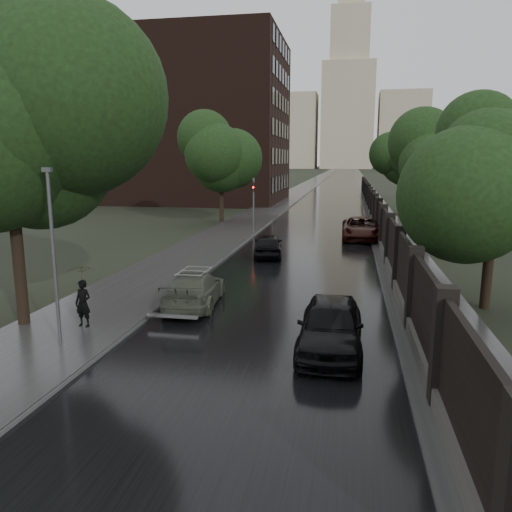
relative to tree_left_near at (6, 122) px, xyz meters
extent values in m
plane|color=black|center=(7.60, -3.00, -6.42)|extent=(800.00, 800.00, 0.00)
cube|color=black|center=(7.60, 187.00, -6.41)|extent=(8.00, 420.00, 0.02)
cube|color=#2D2D2D|center=(1.60, 187.00, -6.34)|extent=(4.00, 420.00, 0.16)
cube|color=#2D2D2D|center=(13.10, 187.00, -6.38)|extent=(3.00, 420.00, 0.08)
cube|color=#383533|center=(12.20, 29.00, -6.17)|extent=(0.40, 75.00, 0.50)
cube|color=black|center=(12.20, 29.00, -4.92)|extent=(0.15, 75.00, 2.00)
cube|color=black|center=(12.20, 67.00, -5.07)|extent=(0.45, 0.45, 2.70)
cylinder|color=black|center=(0.00, 0.00, -2.84)|extent=(0.36, 0.36, 7.15)
sphere|color=black|center=(0.00, 0.00, 0.02)|extent=(5.44, 5.44, 5.44)
cylinder|color=black|center=(-0.40, 27.00, -3.49)|extent=(0.36, 0.36, 5.85)
sphere|color=black|center=(-0.40, 27.00, -1.15)|extent=(4.25, 4.25, 4.25)
cylinder|color=black|center=(15.10, 5.00, -3.66)|extent=(0.36, 0.36, 5.53)
sphere|color=black|center=(15.10, 5.00, -1.45)|extent=(4.08, 4.08, 4.08)
cylinder|color=black|center=(15.10, 19.00, -3.66)|extent=(0.36, 0.36, 5.53)
sphere|color=black|center=(15.10, 19.00, -1.45)|extent=(4.08, 4.08, 4.08)
cylinder|color=black|center=(15.10, 37.00, -3.66)|extent=(0.36, 0.36, 5.53)
sphere|color=black|center=(15.10, 37.00, -1.45)|extent=(4.08, 4.08, 4.08)
cylinder|color=#59595E|center=(2.20, -1.50, -3.92)|extent=(0.10, 0.10, 5.00)
cube|color=#59595E|center=(2.20, -1.50, -1.37)|extent=(0.25, 0.12, 0.12)
cylinder|color=#59595E|center=(3.30, 22.00, -4.92)|extent=(0.12, 0.12, 3.00)
imported|color=#59595E|center=(3.30, 22.00, -2.92)|extent=(0.16, 0.20, 1.00)
sphere|color=#FF0C0C|center=(3.30, 21.85, -3.07)|extent=(0.14, 0.14, 0.14)
cube|color=black|center=(-10.40, 49.00, 3.58)|extent=(24.00, 18.00, 20.00)
cube|color=tan|center=(-24.40, 297.00, 15.58)|extent=(28.00, 22.00, 44.00)
cube|color=tan|center=(39.60, 297.00, 15.58)|extent=(28.00, 22.00, 44.00)
cube|color=tan|center=(7.60, 297.00, 23.58)|extent=(30.00, 30.00, 60.00)
cube|color=tan|center=(7.60, 297.00, 63.58)|extent=(22.00, 22.00, 40.00)
imported|color=#474F3F|center=(4.63, 3.38, -5.79)|extent=(2.16, 4.50, 1.26)
imported|color=black|center=(5.80, 13.24, -5.78)|extent=(1.99, 3.94, 1.29)
imported|color=black|center=(9.73, -0.19, -5.67)|extent=(1.78, 4.40, 1.50)
imported|color=black|center=(11.00, 20.35, -5.66)|extent=(2.60, 5.48, 1.51)
imported|color=black|center=(2.06, 0.07, -5.52)|extent=(0.59, 0.43, 1.49)
imported|color=black|center=(2.06, 0.07, -4.33)|extent=(0.98, 1.00, 0.79)
camera|label=1|loc=(10.12, -13.68, -1.11)|focal=35.00mm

